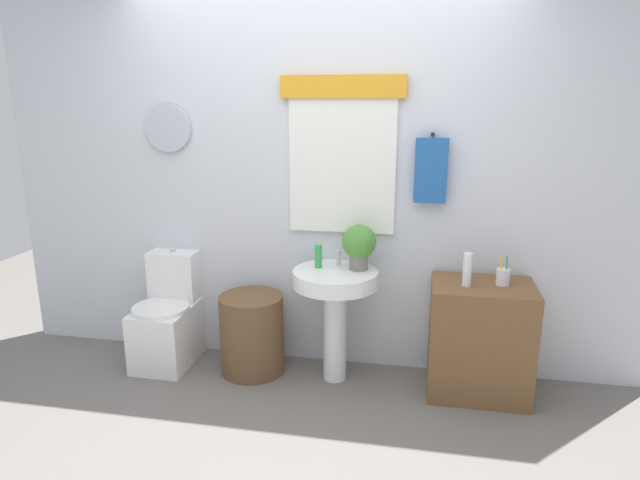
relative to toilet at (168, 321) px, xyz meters
name	(u,v)px	position (x,y,z in m)	size (l,w,h in m)	color
ground_plane	(276,454)	(1.02, -0.88, -0.30)	(8.00, 8.00, 0.00)	slate
back_wall	(319,176)	(1.02, 0.26, 1.01)	(4.40, 0.18, 2.60)	silver
toilet	(168,321)	(0.00, 0.00, 0.00)	(0.38, 0.51, 0.78)	white
laundry_hamper	(252,334)	(0.62, -0.03, -0.03)	(0.43, 0.43, 0.54)	brown
pedestal_sink	(335,297)	(1.18, -0.03, 0.28)	(0.54, 0.54, 0.75)	white
faucet	(338,258)	(1.18, 0.09, 0.50)	(0.03, 0.03, 0.10)	silver
wooden_cabinet	(480,339)	(2.09, -0.03, 0.06)	(0.61, 0.44, 0.72)	brown
soap_bottle	(318,256)	(1.06, 0.02, 0.53)	(0.05, 0.05, 0.15)	green
potted_plant	(359,244)	(1.32, 0.03, 0.62)	(0.22, 0.22, 0.29)	slate
lotion_bottle	(467,270)	(1.99, -0.07, 0.52)	(0.05, 0.05, 0.20)	white
toothbrush_cup	(503,277)	(2.20, -0.01, 0.47)	(0.08, 0.08, 0.19)	silver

